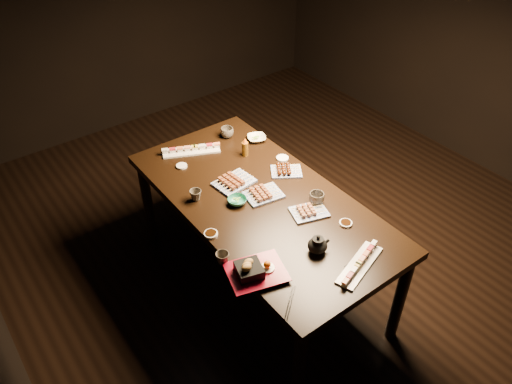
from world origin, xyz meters
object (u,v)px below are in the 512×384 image
Objects in this scene: sushi_platter_near at (360,263)px; condiment_bottle at (245,147)px; teacup_near_left at (222,258)px; dining_table at (261,243)px; teacup_far_left at (196,195)px; yakitori_plate_left at (234,180)px; sushi_platter_far at (191,149)px; teapot at (318,244)px; teacup_far_right at (227,132)px; teacup_mid_right at (317,198)px; yakitori_plate_center at (264,192)px; edamame_bowl_green at (237,201)px; edamame_bowl_cream at (257,138)px; tempura_tray at (256,267)px; yakitori_plate_right at (309,210)px.

sushi_platter_near is 1.19m from condiment_bottle.
teacup_near_left reaches higher than sushi_platter_near.
dining_table is at bearing 77.97° from sushi_platter_near.
teacup_far_left is 0.56m from condiment_bottle.
condiment_bottle reaches higher than teacup_far_left.
yakitori_plate_left is 0.32m from condiment_bottle.
teacup_near_left reaches higher than sushi_platter_far.
yakitori_plate_left is 0.76m from teapot.
teacup_near_left is 1.23m from teacup_far_right.
yakitori_plate_center is at bearing 130.91° from teacup_mid_right.
teapot is (0.11, -0.58, 0.04)m from edamame_bowl_green.
teacup_far_right is (0.30, 0.01, 0.01)m from sushi_platter_far.
condiment_bottle reaches higher than teacup_mid_right.
teacup_far_right is at bearing 83.11° from yakitori_plate_center.
teapot is (-0.06, -0.55, 0.03)m from yakitori_plate_center.
yakitori_plate_center is 0.72m from teacup_far_right.
edamame_bowl_cream is at bearing 66.33° from yakitori_plate_center.
sushi_platter_far reaches higher than dining_table.
dining_table is at bearing -108.14° from teacup_far_right.
sushi_platter_near is 0.54m from tempura_tray.
teacup_far_right is at bearing -153.38° from sushi_platter_far.
condiment_bottle reaches higher than teacup_near_left.
teacup_far_right reaches higher than edamame_bowl_cream.
teacup_far_left is at bearing 150.28° from yakitori_plate_right.
teacup_near_left is at bearing -132.58° from condiment_bottle.
sushi_platter_near is at bearing -77.30° from yakitori_plate_center.
tempura_tray is at bearing -126.89° from edamame_bowl_cream.
yakitori_plate_center is at bearing 123.62° from sushi_platter_far.
condiment_bottle is at bearing 48.83° from edamame_bowl_green.
sushi_platter_far is 1.32× the size of tempura_tray.
teapot reaches higher than edamame_bowl_cream.
teapot is (-0.40, -1.07, 0.04)m from edamame_bowl_cream.
sushi_platter_far is 4.17× the size of teacup_far_right.
edamame_bowl_green is 0.75m from teacup_far_right.
yakitori_plate_left is (-0.04, 0.22, 0.41)m from dining_table.
condiment_bottle is (-0.04, 0.67, 0.03)m from teacup_mid_right.
yakitori_plate_right reaches higher than edamame_bowl_cream.
teacup_mid_right reaches higher than edamame_bowl_cream.
yakitori_plate_center is at bearing 97.96° from teapot.
edamame_bowl_cream is (0.51, 0.49, -0.00)m from edamame_bowl_green.
teacup_mid_right reaches higher than sushi_platter_near.
yakitori_plate_left is 1.79× the size of condiment_bottle.
sushi_platter_near is 0.93× the size of sushi_platter_far.
teacup_far_left is at bearing 100.52° from tempura_tray.
teacup_near_left is 0.55m from teacup_far_left.
sushi_platter_far is at bearing 161.31° from edamame_bowl_cream.
edamame_bowl_cream is at bearing 30.65° from condiment_bottle.
dining_table is 0.42m from edamame_bowl_green.
yakitori_plate_right is 0.86× the size of yakitori_plate_left.
edamame_bowl_green is at bearing 45.95° from teacup_near_left.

